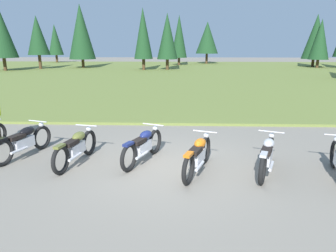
{
  "coord_description": "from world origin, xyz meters",
  "views": [
    {
      "loc": [
        0.3,
        -7.25,
        2.96
      ],
      "look_at": [
        0.0,
        0.6,
        0.9
      ],
      "focal_mm": 33.12,
      "sensor_mm": 36.0,
      "label": 1
    }
  ],
  "objects": [
    {
      "name": "motorcycle_olive",
      "position": [
        -2.33,
        0.15,
        0.44
      ],
      "size": [
        0.69,
        2.08,
        0.88
      ],
      "color": "black",
      "rests_on": "ground"
    },
    {
      "name": "forest_treeline",
      "position": [
        1.26,
        32.2,
        4.13
      ],
      "size": [
        43.69,
        28.51,
        7.93
      ],
      "color": "#47331E",
      "rests_on": "ground"
    },
    {
      "name": "motorcycle_navy",
      "position": [
        -0.64,
        0.34,
        0.44
      ],
      "size": [
        0.96,
        1.98,
        0.88
      ],
      "color": "black",
      "rests_on": "ground"
    },
    {
      "name": "motorcycle_orange",
      "position": [
        0.74,
        -0.32,
        0.44
      ],
      "size": [
        0.9,
        2.01,
        0.88
      ],
      "color": "black",
      "rests_on": "ground"
    },
    {
      "name": "motorcycle_black",
      "position": [
        -3.91,
        0.59,
        0.44
      ],
      "size": [
        0.85,
        2.03,
        0.88
      ],
      "color": "black",
      "rests_on": "ground"
    },
    {
      "name": "ground_plane",
      "position": [
        0.0,
        0.0,
        0.0
      ],
      "size": [
        140.0,
        140.0,
        0.0
      ],
      "primitive_type": "plane",
      "color": "gray"
    },
    {
      "name": "motorcycle_silver",
      "position": [
        2.38,
        -0.26,
        0.44
      ],
      "size": [
        0.96,
        1.98,
        0.88
      ],
      "color": "black",
      "rests_on": "ground"
    },
    {
      "name": "grass_moorland",
      "position": [
        0.0,
        26.08,
        0.05
      ],
      "size": [
        80.0,
        44.0,
        0.1
      ],
      "primitive_type": "cube",
      "color": "olive",
      "rests_on": "ground"
    }
  ]
}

